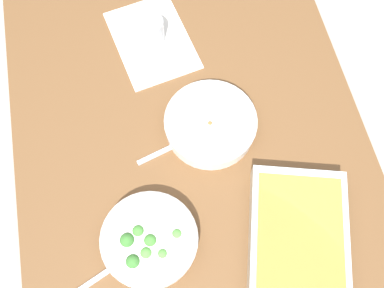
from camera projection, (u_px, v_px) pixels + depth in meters
ground_plane at (192, 216)px, 1.88m from camera, size 6.00×6.00×0.00m
dining_table at (192, 157)px, 1.28m from camera, size 1.20×0.90×0.74m
placemat at (152, 40)px, 1.32m from camera, size 0.31×0.25×0.00m
stew_bowl at (211, 124)px, 1.18m from camera, size 0.24×0.24×0.06m
broccoli_bowl at (149, 240)px, 1.07m from camera, size 0.22×0.22×0.06m
baking_dish at (298, 234)px, 1.07m from camera, size 0.35×0.30×0.06m
drink_cup at (151, 32)px, 1.28m from camera, size 0.07×0.07×0.08m
spoon_by_stew at (178, 144)px, 1.19m from camera, size 0.07×0.17×0.01m
spoon_by_broccoli at (105, 273)px, 1.06m from camera, size 0.08×0.17×0.01m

